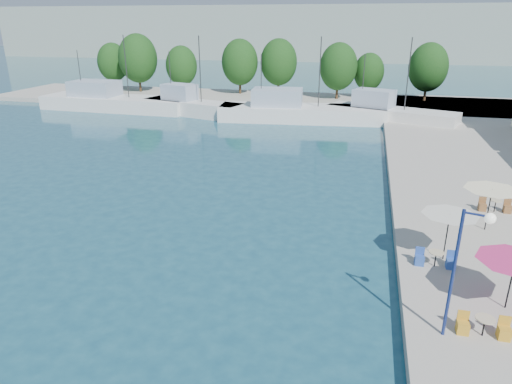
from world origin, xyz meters
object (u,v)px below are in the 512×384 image
(street_lamp, at_px, (467,252))
(trawler_03, at_px, (297,112))
(trawler_04, at_px, (388,114))
(trawler_01, at_px, (113,102))
(umbrella_cream, at_px, (491,194))
(trawler_02, at_px, (191,106))
(umbrella_white, at_px, (449,219))

(street_lamp, bearing_deg, trawler_03, 122.85)
(trawler_04, bearing_deg, street_lamp, -67.97)
(trawler_01, distance_m, umbrella_cream, 51.45)
(trawler_04, relative_size, street_lamp, 3.07)
(trawler_02, relative_size, trawler_04, 0.93)
(trawler_02, height_order, trawler_04, same)
(trawler_02, distance_m, trawler_03, 14.06)
(trawler_01, height_order, trawler_04, same)
(trawler_03, bearing_deg, trawler_02, 171.86)
(trawler_04, xyz_separation_m, street_lamp, (1.21, -41.09, 3.02))
(trawler_03, bearing_deg, trawler_04, 0.03)
(trawler_02, distance_m, umbrella_white, 43.42)
(trawler_01, distance_m, trawler_04, 36.47)
(umbrella_cream, height_order, street_lamp, street_lamp)
(trawler_01, bearing_deg, trawler_02, -2.09)
(trawler_01, distance_m, trawler_02, 11.77)
(trawler_01, distance_m, street_lamp, 56.08)
(trawler_03, distance_m, trawler_04, 10.74)
(trawler_01, xyz_separation_m, umbrella_white, (38.17, -35.26, 1.63))
(trawler_03, distance_m, street_lamp, 41.84)
(trawler_04, bearing_deg, trawler_02, -158.47)
(umbrella_white, bearing_deg, trawler_04, 92.79)
(trawler_01, relative_size, trawler_04, 1.35)
(umbrella_white, bearing_deg, trawler_02, 127.53)
(trawler_03, relative_size, umbrella_cream, 6.84)
(trawler_02, xyz_separation_m, street_lamp, (25.94, -40.57, 3.02))
(trawler_04, height_order, umbrella_cream, trawler_04)
(trawler_02, relative_size, trawler_03, 0.71)
(trawler_04, bearing_deg, trawler_03, -153.84)
(trawler_04, height_order, umbrella_white, trawler_04)
(trawler_01, bearing_deg, street_lamp, -45.67)
(trawler_04, distance_m, umbrella_white, 35.00)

